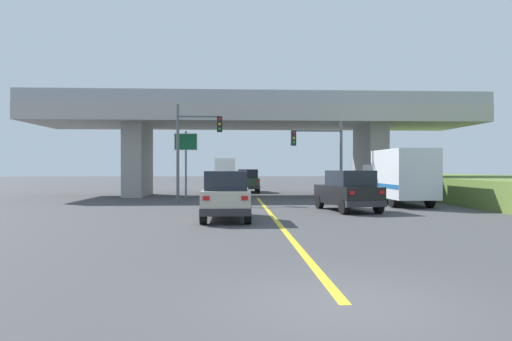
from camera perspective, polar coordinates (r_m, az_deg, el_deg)
The scene contains 11 objects.
ground at distance 35.35m, azimuth -0.05°, elevation -3.15°, with size 160.00×160.00×0.00m, color #424244.
overpass_bridge at distance 35.44m, azimuth -0.05°, elevation 5.67°, with size 33.23×8.05×7.53m.
lane_divider_stripe at distance 19.92m, azimuth 2.19°, elevation -5.85°, with size 0.20×25.39×0.01m, color yellow.
suv_lead at distance 18.95m, azimuth -3.75°, elevation -3.11°, with size 1.95×4.43×2.02m.
suv_crossing at distance 23.11m, azimuth 11.44°, elevation -2.49°, with size 2.68×4.56×2.02m.
box_truck at distance 27.87m, azimuth 17.45°, elevation -0.68°, with size 2.33×6.76×3.19m.
sedan_oncoming at distance 40.20m, azimuth -1.06°, elevation -1.28°, with size 1.97×4.68×2.02m.
traffic_signal_nearside at distance 29.29m, azimuth 8.40°, elevation 2.57°, with size 3.30×0.36×5.12m.
traffic_signal_farside at distance 28.32m, azimuth -7.99°, elevation 3.67°, with size 2.81×0.36×6.05m.
highway_sign at distance 33.37m, azimuth -8.76°, elevation 2.73°, with size 1.65×0.17×4.80m.
semi_truck_distant at distance 54.92m, azimuth -3.85°, elevation -0.15°, with size 2.33×6.87×3.24m.
Camera 1 is at (-1.76, -7.03, 2.15)m, focal length 32.02 mm.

